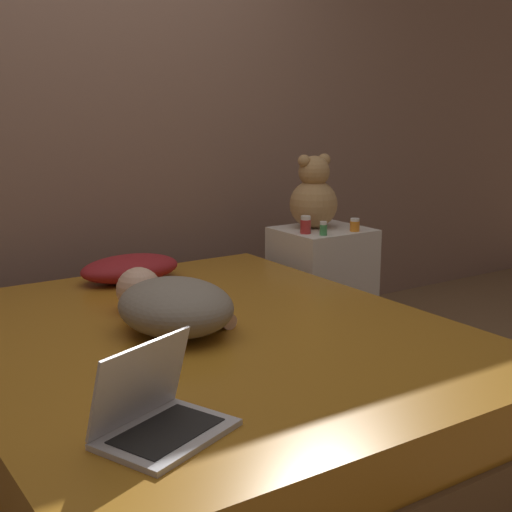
{
  "coord_description": "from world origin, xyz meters",
  "views": [
    {
      "loc": [
        -1.2,
        -2.16,
        1.32
      ],
      "look_at": [
        0.41,
        0.26,
        0.67
      ],
      "focal_mm": 50.0,
      "sensor_mm": 36.0,
      "label": 1
    }
  ],
  "objects_px": {
    "bottle_green": "(323,229)",
    "laptop": "(157,414)",
    "bottle_red": "(306,225)",
    "pillow": "(130,268)",
    "bottle_orange": "(355,225)",
    "teddy_bear": "(314,196)",
    "person_lying": "(171,304)"
  },
  "relations": [
    {
      "from": "teddy_bear",
      "to": "bottle_orange",
      "type": "height_order",
      "value": "teddy_bear"
    },
    {
      "from": "pillow",
      "to": "bottle_orange",
      "type": "relative_size",
      "value": 6.81
    },
    {
      "from": "laptop",
      "to": "bottle_red",
      "type": "xyz_separation_m",
      "value": [
        1.49,
        1.34,
        0.14
      ]
    },
    {
      "from": "person_lying",
      "to": "bottle_green",
      "type": "distance_m",
      "value": 1.25
    },
    {
      "from": "laptop",
      "to": "bottle_red",
      "type": "distance_m",
      "value": 2.01
    },
    {
      "from": "pillow",
      "to": "laptop",
      "type": "relative_size",
      "value": 1.2
    },
    {
      "from": "bottle_orange",
      "to": "pillow",
      "type": "bearing_deg",
      "value": 169.83
    },
    {
      "from": "pillow",
      "to": "bottle_green",
      "type": "xyz_separation_m",
      "value": [
        0.96,
        -0.21,
        0.12
      ]
    },
    {
      "from": "pillow",
      "to": "bottle_green",
      "type": "relative_size",
      "value": 6.59
    },
    {
      "from": "pillow",
      "to": "person_lying",
      "type": "bearing_deg",
      "value": -102.51
    },
    {
      "from": "laptop",
      "to": "bottle_orange",
      "type": "relative_size",
      "value": 5.66
    },
    {
      "from": "pillow",
      "to": "bottle_red",
      "type": "xyz_separation_m",
      "value": [
        0.92,
        -0.12,
        0.13
      ]
    },
    {
      "from": "bottle_orange",
      "to": "teddy_bear",
      "type": "bearing_deg",
      "value": 120.25
    },
    {
      "from": "person_lying",
      "to": "bottle_green",
      "type": "relative_size",
      "value": 9.02
    },
    {
      "from": "laptop",
      "to": "bottle_orange",
      "type": "xyz_separation_m",
      "value": [
        1.74,
        1.25,
        0.13
      ]
    },
    {
      "from": "bottle_green",
      "to": "person_lying",
      "type": "bearing_deg",
      "value": -154.98
    },
    {
      "from": "teddy_bear",
      "to": "bottle_orange",
      "type": "bearing_deg",
      "value": -59.75
    },
    {
      "from": "bottle_green",
      "to": "bottle_red",
      "type": "xyz_separation_m",
      "value": [
        -0.04,
        0.09,
        0.01
      ]
    },
    {
      "from": "bottle_orange",
      "to": "laptop",
      "type": "bearing_deg",
      "value": -144.43
    },
    {
      "from": "person_lying",
      "to": "bottle_green",
      "type": "bearing_deg",
      "value": 24.87
    },
    {
      "from": "pillow",
      "to": "bottle_green",
      "type": "distance_m",
      "value": 0.99
    },
    {
      "from": "pillow",
      "to": "bottle_orange",
      "type": "bearing_deg",
      "value": -10.17
    },
    {
      "from": "teddy_bear",
      "to": "bottle_red",
      "type": "bearing_deg",
      "value": -141.0
    },
    {
      "from": "bottle_green",
      "to": "bottle_orange",
      "type": "relative_size",
      "value": 1.03
    },
    {
      "from": "pillow",
      "to": "bottle_orange",
      "type": "distance_m",
      "value": 1.2
    },
    {
      "from": "person_lying",
      "to": "pillow",
      "type": "bearing_deg",
      "value": 77.34
    },
    {
      "from": "teddy_bear",
      "to": "bottle_green",
      "type": "xyz_separation_m",
      "value": [
        -0.09,
        -0.2,
        -0.14
      ]
    },
    {
      "from": "laptop",
      "to": "bottle_orange",
      "type": "distance_m",
      "value": 2.15
    },
    {
      "from": "bottle_green",
      "to": "laptop",
      "type": "bearing_deg",
      "value": -140.89
    },
    {
      "from": "person_lying",
      "to": "bottle_orange",
      "type": "bearing_deg",
      "value": 21.3
    },
    {
      "from": "pillow",
      "to": "bottle_red",
      "type": "distance_m",
      "value": 0.94
    },
    {
      "from": "laptop",
      "to": "bottle_green",
      "type": "height_order",
      "value": "laptop"
    }
  ]
}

